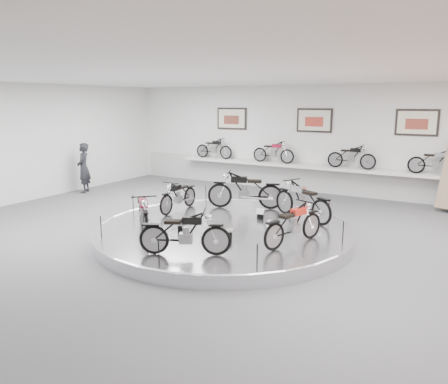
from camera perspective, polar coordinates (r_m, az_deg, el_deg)
The scene contains 22 objects.
floor at distance 10.82m, azimuth -0.90°, elevation -6.42°, with size 16.00×16.00×0.00m, color #4E4E50.
ceiling at distance 10.31m, azimuth -0.98°, elevation 15.22°, with size 16.00×16.00×0.00m, color white.
wall_back at distance 16.73m, azimuth 11.66°, elevation 6.76°, with size 16.00×16.00×0.00m, color white.
wall_left at distance 16.03m, azimuth -26.35°, elevation 5.59°, with size 14.00×14.00×0.00m, color white.
dado_band at distance 16.89m, azimuth 11.44°, elevation 1.85°, with size 15.68×0.04×1.10m, color #BCBCBA.
display_platform at distance 11.02m, azimuth -0.10°, elevation -5.27°, with size 6.40×6.40×0.30m, color silver.
platform_rim at distance 10.99m, azimuth -0.10°, elevation -4.67°, with size 6.40×6.40×0.10m, color #B2B2BA.
shelf at distance 16.56m, azimuth 11.18°, elevation 3.24°, with size 11.00×0.55×0.10m, color silver.
poster_left at distance 18.08m, azimuth 1.01°, elevation 9.56°, with size 1.35×0.06×0.88m, color beige.
poster_center at distance 16.65m, azimuth 11.71°, elevation 9.15°, with size 1.35×0.06×0.88m, color beige.
poster_right at distance 15.88m, azimuth 23.88°, elevation 8.30°, with size 1.35×0.06×0.88m, color beige.
shelf_bike_a at distance 18.30m, azimuth -1.33°, elevation 5.55°, with size 1.22×0.42×0.73m, color black, non-canonical shape.
shelf_bike_b at distance 17.05m, azimuth 6.46°, elevation 5.04°, with size 1.22×0.42×0.73m, color maroon, non-canonical shape.
shelf_bike_c at distance 16.08m, azimuth 16.30°, elevation 4.25°, with size 1.22×0.42×0.73m, color black, non-canonical shape.
shelf_bike_d at distance 15.66m, azimuth 25.92°, elevation 3.36°, with size 1.22×0.42×0.73m, color #AFAFB3, non-canonical shape.
bike_a at distance 11.70m, azimuth 10.20°, elevation -1.10°, with size 1.74×0.62×1.03m, color #AFAFB3, non-canonical shape.
bike_b at distance 12.72m, azimuth 2.77°, elevation 0.27°, with size 1.87×0.66×1.10m, color black, non-canonical shape.
bike_c at distance 12.50m, azimuth -5.98°, elevation -0.46°, with size 1.52×0.54×0.89m, color black, non-canonical shape.
bike_d at distance 10.50m, azimuth -10.50°, elevation -2.67°, with size 1.69×0.60×0.99m, color maroon, non-canonical shape.
bike_e at distance 8.89m, azimuth -5.14°, elevation -5.32°, with size 1.60×0.56×0.94m, color black, non-canonical shape.
bike_f at distance 9.62m, azimuth 9.09°, elevation -4.15°, with size 1.57×0.55×0.92m, color red, non-canonical shape.
visitor at distance 17.23m, azimuth -17.86°, elevation 3.01°, with size 0.68×0.45×1.87m, color black.
Camera 1 is at (5.33, -8.80, 3.36)m, focal length 35.00 mm.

